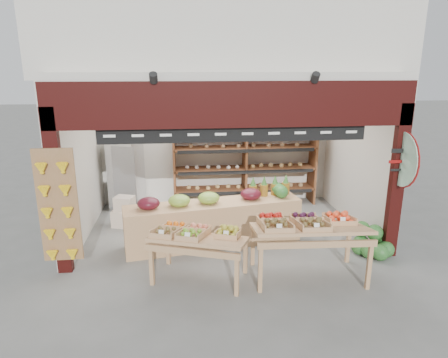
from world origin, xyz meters
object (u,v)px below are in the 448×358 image
Objects in this scene: watermelon_pile at (373,243)px; refrigerator at (126,174)px; back_shelving at (245,155)px; display_table_left at (194,235)px; mid_counter at (213,221)px; display_table_right at (304,225)px; cardboard_stack at (135,216)px.

refrigerator is at bearing 147.99° from watermelon_pile.
back_shelving is at bearing 20.16° from refrigerator.
watermelon_pile is (1.83, -2.91, -1.01)m from back_shelving.
display_table_left is (1.43, -3.35, -0.11)m from refrigerator.
display_table_left is at bearing -47.58° from refrigerator.
refrigerator is 2.19× the size of watermelon_pile.
mid_counter is 1.90m from display_table_right.
refrigerator is 4.67m from display_table_right.
display_table_left is (-1.32, -3.39, -0.50)m from back_shelving.
refrigerator reaches higher than cardboard_stack.
watermelon_pile is (1.46, 0.60, -0.65)m from display_table_right.
cardboard_stack is at bearing -154.16° from back_shelving.
refrigerator is at bearing 132.04° from display_table_right.
back_shelving is 2.50m from mid_counter.
refrigerator is 5.45m from watermelon_pile.
cardboard_stack is 0.60× the size of display_table_right.
mid_counter is at bearing 165.42° from watermelon_pile.
refrigerator is 1.53× the size of cardboard_stack.
back_shelving is 3.55m from display_table_right.
cardboard_stack is 0.66× the size of display_table_left.
mid_counter reaches higher than watermelon_pile.
display_table_left is (-0.39, -1.20, 0.27)m from mid_counter.
display_table_left is (1.15, -2.20, 0.48)m from cardboard_stack.
display_table_left is at bearing -111.30° from back_shelving.
mid_counter is (1.54, -1.00, 0.21)m from cardboard_stack.
watermelon_pile is (4.30, -1.71, -0.04)m from cardboard_stack.
display_table_left reaches higher than cardboard_stack.
refrigerator reaches higher than display_table_right.
mid_counter is (-0.93, -2.19, -0.77)m from back_shelving.
back_shelving is 3.14× the size of cardboard_stack.
back_shelving reaches higher than watermelon_pile.
watermelon_pile is at bearing -21.73° from cardboard_stack.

